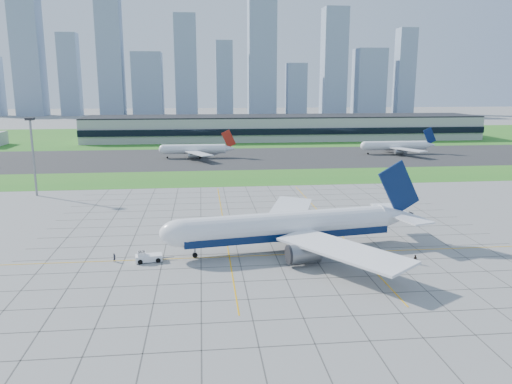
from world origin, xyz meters
TOP-DOWN VIEW (x-y plane):
  - ground at (0.00, 0.00)m, footprint 1400.00×1400.00m
  - grass_median at (0.00, 90.00)m, footprint 700.00×35.00m
  - asphalt_taxiway at (0.00, 145.00)m, footprint 700.00×75.00m
  - grass_far at (0.00, 255.00)m, footprint 700.00×145.00m
  - apron_markings at (0.43, 11.09)m, footprint 120.00×130.00m
  - terminal at (40.00, 229.87)m, footprint 260.00×43.00m
  - light_mast at (-70.00, 65.00)m, footprint 2.50×2.50m
  - city_skyline at (-8.71, 520.00)m, footprint 523.00×32.40m
  - airliner at (3.50, 1.46)m, footprint 60.32×60.68m
  - pushback_tug at (-27.04, -3.14)m, footprint 8.05×3.47m
  - crew_near at (-33.82, -2.53)m, footprint 0.71×0.79m
  - crew_far at (27.61, -10.59)m, footprint 1.18×1.17m
  - distant_jet_1 at (-18.30, 146.92)m, footprint 36.10×42.66m
  - distant_jet_2 at (87.27, 150.26)m, footprint 38.92×42.66m

SIDE VIEW (x-z plane):
  - ground at x=0.00m, z-range 0.00..0.00m
  - apron_markings at x=0.43m, z-range 0.00..0.03m
  - grass_median at x=0.00m, z-range 0.00..0.04m
  - grass_far at x=0.00m, z-range 0.00..0.04m
  - asphalt_taxiway at x=0.00m, z-range 0.01..0.05m
  - crew_near at x=-33.82m, z-range 0.00..1.83m
  - crew_far at x=27.61m, z-range 0.00..1.93m
  - pushback_tug at x=-27.04m, z-range -0.12..2.09m
  - distant_jet_1 at x=-18.30m, z-range -2.55..11.52m
  - distant_jet_2 at x=87.27m, z-range -2.55..11.52m
  - airliner at x=3.50m, z-range -4.32..14.75m
  - terminal at x=40.00m, z-range -0.01..15.79m
  - light_mast at x=-70.00m, z-range 3.38..28.98m
  - city_skyline at x=-8.71m, z-range -20.91..139.09m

